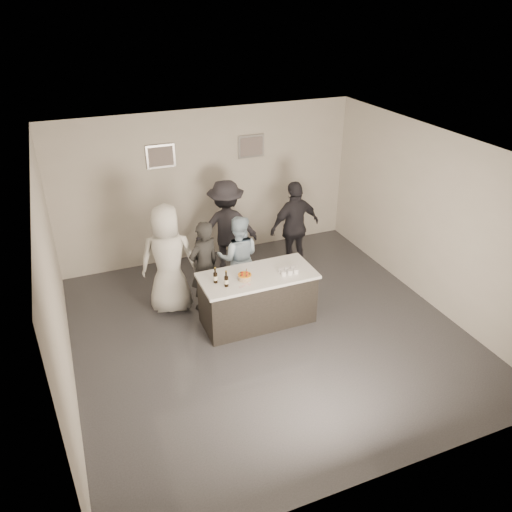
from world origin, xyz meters
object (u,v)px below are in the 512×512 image
cake (245,277)px  person_guest_right (295,227)px  beer_bottle_b (226,279)px  person_guest_back (226,227)px  beer_bottle_a (215,275)px  person_main_black (204,266)px  bar_counter (258,298)px  person_main_blue (238,258)px  person_guest_left (168,259)px

cake → person_guest_right: size_ratio=0.12×
beer_bottle_b → person_guest_back: (0.68, 1.97, -0.10)m
beer_bottle_b → person_guest_back: size_ratio=0.14×
beer_bottle_a → person_guest_back: (0.80, 1.81, -0.10)m
beer_bottle_a → person_guest_right: (2.05, 1.40, -0.12)m
cake → beer_bottle_b: size_ratio=0.83×
beer_bottle_b → person_main_black: 0.91m
beer_bottle_a → person_guest_right: bearing=34.3°
person_main_black → cake: bearing=96.6°
bar_counter → beer_bottle_b: size_ratio=7.15×
beer_bottle_a → person_main_blue: size_ratio=0.17×
bar_counter → person_guest_right: size_ratio=1.03×
person_guest_left → person_guest_back: size_ratio=1.03×
person_main_blue → person_guest_right: size_ratio=0.86×
person_guest_right → cake: bearing=35.6°
beer_bottle_b → person_main_blue: (0.56, 1.00, -0.25)m
person_main_black → person_main_blue: bearing=169.3°
bar_counter → cake: size_ratio=8.62×
cake → beer_bottle_a: bearing=170.2°
person_guest_left → beer_bottle_a: bearing=134.5°
bar_counter → person_main_black: bearing=132.6°
person_main_black → person_main_blue: person_main_black is taller
bar_counter → beer_bottle_b: (-0.58, -0.15, 0.58)m
cake → person_guest_left: person_guest_left is taller
cake → person_main_black: size_ratio=0.13×
bar_counter → person_main_blue: size_ratio=1.19×
beer_bottle_b → person_guest_left: person_guest_left is taller
beer_bottle_a → person_guest_back: size_ratio=0.14×
beer_bottle_b → person_guest_back: bearing=70.9°
beer_bottle_a → beer_bottle_b: size_ratio=1.00×
person_guest_right → person_guest_back: (-1.25, 0.41, 0.02)m
person_main_blue → person_guest_left: bearing=16.7°
person_guest_left → person_guest_back: bearing=-131.7°
beer_bottle_a → person_guest_back: bearing=66.1°
person_main_black → person_guest_left: bearing=-40.8°
beer_bottle_a → beer_bottle_b: (0.12, -0.16, 0.00)m
cake → person_guest_back: size_ratio=0.12×
beer_bottle_a → person_main_blue: person_main_blue is taller
cake → bar_counter: bearing=15.3°
bar_counter → person_guest_left: (-1.23, 0.92, 0.51)m
person_guest_left → person_main_blue: bearing=-169.0°
beer_bottle_a → person_guest_right: 2.48m
person_guest_back → cake: bearing=88.9°
cake → person_main_black: person_main_black is taller
beer_bottle_b → person_guest_back: person_guest_back is taller
bar_counter → person_guest_left: bearing=143.0°
person_guest_left → beer_bottle_b: bearing=135.5°
person_main_black → person_guest_right: (2.02, 0.68, 0.09)m
bar_counter → beer_bottle_a: beer_bottle_a is taller
beer_bottle_a → person_guest_left: person_guest_left is taller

